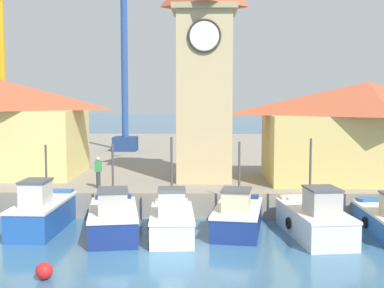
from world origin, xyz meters
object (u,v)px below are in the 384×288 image
at_px(fishing_boat_left_outer, 42,212).
at_px(fishing_boat_center, 238,216).
at_px(clock_tower, 204,60).
at_px(fishing_boat_mid_right, 315,219).
at_px(fishing_boat_mid_left, 172,220).
at_px(dock_worker_near_tower, 98,172).
at_px(warehouse_right, 366,130).
at_px(warehouse_left, 1,126).
at_px(port_crane_far, 3,45).
at_px(mooring_buoy, 44,271).
at_px(fishing_boat_left_inner, 113,218).
at_px(port_crane_near, 125,54).

height_order(fishing_boat_left_outer, fishing_boat_center, fishing_boat_center).
bearing_deg(clock_tower, fishing_boat_mid_right, -57.43).
distance_m(fishing_boat_mid_left, dock_worker_near_tower, 6.43).
bearing_deg(warehouse_right, fishing_boat_mid_left, -143.75).
height_order(warehouse_left, port_crane_far, port_crane_far).
distance_m(fishing_boat_center, mooring_buoy, 9.29).
relative_size(fishing_boat_left_inner, port_crane_near, 0.25).
height_order(clock_tower, warehouse_left, clock_tower).
bearing_deg(dock_worker_near_tower, warehouse_right, 11.13).
distance_m(warehouse_right, port_crane_far, 26.61).
relative_size(fishing_boat_mid_left, dock_worker_near_tower, 2.78).
height_order(fishing_boat_left_inner, port_crane_near, port_crane_near).
bearing_deg(port_crane_far, fishing_boat_mid_right, -41.57).
bearing_deg(port_crane_near, fishing_boat_mid_right, -63.91).
height_order(fishing_boat_mid_right, dock_worker_near_tower, fishing_boat_mid_right).
height_order(warehouse_left, mooring_buoy, warehouse_left).
bearing_deg(fishing_boat_left_inner, warehouse_left, 132.61).
xyz_separation_m(fishing_boat_left_inner, clock_tower, (3.95, 7.16, 7.24)).
height_order(port_crane_near, mooring_buoy, port_crane_near).
height_order(fishing_boat_left_outer, dock_worker_near_tower, fishing_boat_left_outer).
xyz_separation_m(fishing_boat_left_outer, fishing_boat_mid_left, (5.86, -1.07, -0.09)).
height_order(fishing_boat_mid_right, clock_tower, clock_tower).
xyz_separation_m(fishing_boat_center, warehouse_left, (-13.60, 8.19, 3.48)).
bearing_deg(mooring_buoy, fishing_boat_mid_left, 53.73).
height_order(fishing_boat_left_outer, warehouse_left, warehouse_left).
bearing_deg(port_crane_far, warehouse_left, -71.19).
xyz_separation_m(fishing_boat_mid_right, port_crane_near, (-11.43, 23.35, 8.74)).
relative_size(port_crane_far, dock_worker_near_tower, 13.71).
bearing_deg(port_crane_far, fishing_boat_mid_left, -52.37).
distance_m(fishing_boat_left_outer, warehouse_right, 17.87).
relative_size(warehouse_left, dock_worker_near_tower, 5.99).
relative_size(fishing_boat_mid_right, clock_tower, 0.38).
bearing_deg(dock_worker_near_tower, fishing_boat_left_outer, -115.81).
xyz_separation_m(fishing_boat_left_inner, mooring_buoy, (-1.33, -5.67, -0.45)).
distance_m(fishing_boat_mid_right, warehouse_right, 9.26).
distance_m(fishing_boat_left_inner, mooring_buoy, 5.84).
relative_size(warehouse_left, mooring_buoy, 16.99).
bearing_deg(warehouse_left, dock_worker_near_tower, -33.79).
relative_size(clock_tower, port_crane_near, 0.65).
distance_m(clock_tower, port_crane_near, 17.42).
bearing_deg(fishing_boat_left_inner, dock_worker_near_tower, 108.74).
distance_m(fishing_boat_left_inner, clock_tower, 10.92).
bearing_deg(fishing_boat_mid_left, fishing_boat_center, 20.71).
bearing_deg(port_crane_far, dock_worker_near_tower, -53.39).
xyz_separation_m(warehouse_right, port_crane_near, (-15.78, 15.87, 5.44)).
bearing_deg(warehouse_right, fishing_boat_mid_right, -120.14).
relative_size(fishing_boat_left_inner, dock_worker_near_tower, 3.31).
bearing_deg(fishing_boat_center, warehouse_right, 40.94).
height_order(fishing_boat_center, clock_tower, clock_tower).
xyz_separation_m(port_crane_far, dock_worker_near_tower, (9.52, -12.82, -7.64)).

